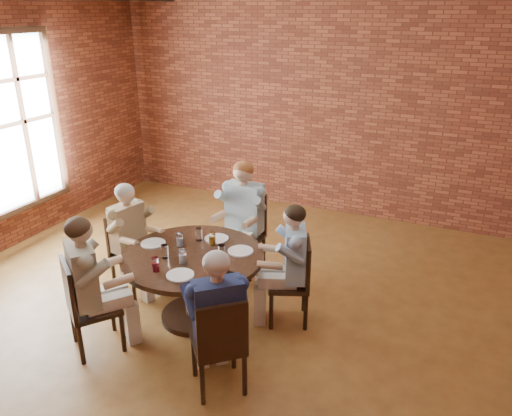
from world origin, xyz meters
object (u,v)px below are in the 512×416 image
at_px(chair_e, 220,343).
at_px(chair_b, 246,229).
at_px(diner_d, 91,285).
at_px(diner_c, 132,239).
at_px(diner_b, 242,219).
at_px(dining_table, 194,274).
at_px(smartphone, 226,275).
at_px(diner_e, 217,321).
at_px(chair_a, 297,278).
at_px(chair_c, 129,249).
at_px(diner_a, 289,265).
at_px(chair_d, 84,303).

bearing_deg(chair_e, chair_b, -111.69).
bearing_deg(diner_d, diner_c, -35.51).
height_order(diner_b, diner_d, diner_b).
relative_size(dining_table, diner_b, 1.03).
xyz_separation_m(diner_d, smartphone, (1.11, 0.57, 0.07)).
bearing_deg(smartphone, diner_e, -60.11).
distance_m(dining_table, chair_a, 1.05).
relative_size(dining_table, diner_c, 1.12).
bearing_deg(diner_d, chair_b, -70.03).
height_order(chair_a, chair_c, chair_a).
xyz_separation_m(chair_a, chair_e, (-0.21, -1.26, 0.01)).
height_order(dining_table, diner_e, diner_e).
distance_m(chair_b, chair_e, 2.21).
bearing_deg(diner_c, diner_b, -32.89).
bearing_deg(diner_a, diner_c, -107.28).
bearing_deg(chair_b, dining_table, -90.00).
bearing_deg(chair_a, diner_e, -34.60).
relative_size(diner_d, chair_e, 1.47).
height_order(diner_a, chair_e, diner_a).
height_order(diner_a, diner_b, diner_b).
bearing_deg(diner_c, chair_d, -153.18).
xyz_separation_m(diner_a, diner_b, (-0.89, 0.76, 0.05)).
height_order(diner_b, chair_e, diner_b).
relative_size(chair_c, diner_e, 0.69).
bearing_deg(chair_d, diner_b, -71.59).
distance_m(diner_a, chair_b, 1.24).
height_order(chair_d, diner_d, diner_d).
bearing_deg(diner_a, chair_e, -28.40).
height_order(chair_e, diner_e, diner_e).
relative_size(chair_a, diner_b, 0.65).
relative_size(diner_a, chair_b, 1.33).
bearing_deg(diner_e, diner_d, -41.42).
bearing_deg(chair_c, diner_b, -35.71).
height_order(diner_a, chair_b, diner_a).
height_order(dining_table, chair_a, chair_a).
relative_size(chair_b, diner_b, 0.70).
xyz_separation_m(chair_e, smartphone, (-0.26, 0.63, 0.25)).
bearing_deg(chair_e, chair_c, -73.33).
xyz_separation_m(diner_c, diner_e, (1.64, -1.02, 0.02)).
bearing_deg(chair_e, chair_a, -141.16).
distance_m(diner_b, chair_d, 2.12).
height_order(diner_b, diner_e, diner_b).
height_order(dining_table, chair_b, chair_b).
height_order(diner_b, chair_c, diner_b).
distance_m(chair_c, diner_d, 1.13).
bearing_deg(diner_c, dining_table, -90.00).
bearing_deg(dining_table, diner_a, 21.94).
xyz_separation_m(diner_a, smartphone, (-0.40, -0.60, 0.11)).
distance_m(chair_e, smartphone, 0.72).
xyz_separation_m(diner_d, chair_e, (1.37, -0.06, -0.18)).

